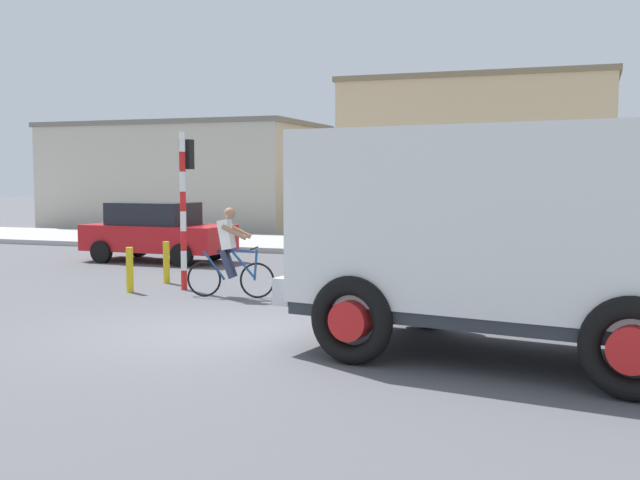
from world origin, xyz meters
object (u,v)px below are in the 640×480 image
cyclist (230,252)px  car_far_side (490,240)px  truck_foreground (509,227)px  pedestrian_near_kerb (480,235)px  bollard_near (130,270)px  traffic_light_pole (185,188)px  bollard_far (166,262)px  car_white_mid (157,231)px

cyclist → car_far_side: size_ratio=0.40×
truck_foreground → pedestrian_near_kerb: truck_foreground is taller
pedestrian_near_kerb → bollard_near: (-6.06, -6.13, -0.40)m
traffic_light_pole → bollard_near: traffic_light_pole is taller
traffic_light_pole → pedestrian_near_kerb: bearing=46.0°
traffic_light_pole → car_far_side: traffic_light_pole is taller
car_far_side → bollard_far: (-6.41, -3.85, -0.37)m
truck_foreground → car_far_side: truck_foreground is taller
traffic_light_pole → truck_foreground: bearing=-29.7°
car_white_mid → car_far_side: same height
traffic_light_pole → car_far_side: bearing=39.1°
traffic_light_pole → car_far_side: size_ratio=0.74×
traffic_light_pole → bollard_near: (-0.85, -0.73, -1.62)m
car_white_mid → bollard_far: (2.44, -3.62, -0.37)m
truck_foreground → car_white_mid: bearing=141.0°
bollard_near → traffic_light_pole: bearing=40.5°
cyclist → traffic_light_pole: bearing=153.6°
traffic_light_pole → cyclist: bearing=-26.4°
truck_foreground → car_white_mid: 13.02m
car_far_side → bollard_far: size_ratio=4.78×
bollard_near → pedestrian_near_kerb: bearing=45.3°
cyclist → bollard_near: (-2.17, -0.08, -0.41)m
truck_foreground → car_white_mid: size_ratio=1.42×
bollard_near → truck_foreground: bearing=-22.3°
traffic_light_pole → car_white_mid: (-3.29, 4.29, -1.25)m
traffic_light_pole → pedestrian_near_kerb: traffic_light_pole is taller
car_white_mid → traffic_light_pole: bearing=-52.5°
bollard_near → bollard_far: (0.00, 1.40, 0.00)m
cyclist → traffic_light_pole: size_ratio=0.54×
cyclist → bollard_near: cyclist is taller
car_far_side → cyclist: bearing=-129.3°
car_white_mid → truck_foreground: bearing=-39.0°
traffic_light_pole → bollard_near: size_ratio=3.56×
car_far_side → pedestrian_near_kerb: size_ratio=2.66×
traffic_light_pole → bollard_far: 1.95m
pedestrian_near_kerb → truck_foreground: bearing=-80.2°
pedestrian_near_kerb → cyclist: bearing=-122.8°
truck_foreground → cyclist: size_ratio=3.34×
truck_foreground → traffic_light_pole: traffic_light_pole is taller
cyclist → car_far_side: (4.24, 5.18, -0.05)m
cyclist → bollard_far: cyclist is taller
cyclist → car_far_side: bearing=50.7°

